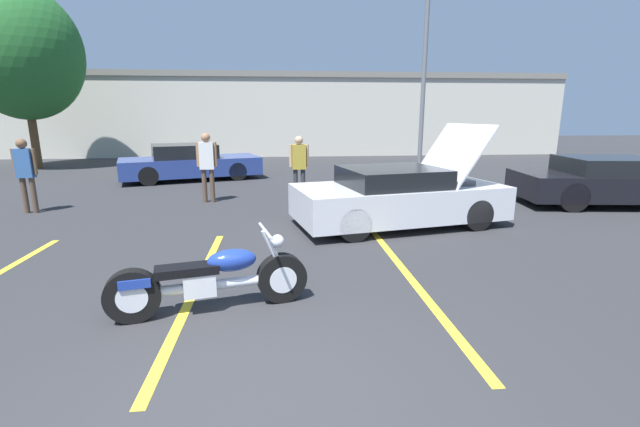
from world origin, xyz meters
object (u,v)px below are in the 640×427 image
at_px(light_pole, 427,52).
at_px(parked_car_right_row, 612,182).
at_px(spectator_midground, 25,169).
at_px(tree_background, 22,53).
at_px(spectator_by_show_car, 299,162).
at_px(motorcycle, 211,280).
at_px(show_car_hood_open, 399,197).
at_px(spectator_near_motorcycle, 207,161).
at_px(parked_car_left_row, 190,163).

bearing_deg(light_pole, parked_car_right_row, -71.51).
bearing_deg(parked_car_right_row, spectator_midground, -174.62).
height_order(tree_background, spectator_by_show_car, tree_background).
bearing_deg(light_pole, motorcycle, -118.07).
height_order(light_pole, show_car_hood_open, light_pole).
bearing_deg(parked_car_right_row, show_car_hood_open, -158.86).
bearing_deg(spectator_near_motorcycle, show_car_hood_open, -32.80).
xyz_separation_m(motorcycle, show_car_hood_open, (3.27, 3.69, 0.22)).
xyz_separation_m(show_car_hood_open, parked_car_right_row, (5.92, 1.49, -0.01)).
distance_m(parked_car_left_row, spectator_near_motorcycle, 4.30).
height_order(show_car_hood_open, spectator_midground, show_car_hood_open).
bearing_deg(parked_car_left_row, show_car_hood_open, -68.66).
height_order(tree_background, show_car_hood_open, tree_background).
bearing_deg(tree_background, parked_car_left_row, -28.61).
distance_m(show_car_hood_open, spectator_near_motorcycle, 5.13).
xyz_separation_m(light_pole, spectator_by_show_car, (-5.36, -5.99, -3.63)).
bearing_deg(tree_background, spectator_near_motorcycle, -43.62).
distance_m(parked_car_right_row, spectator_midground, 14.16).
distance_m(tree_background, parked_car_right_row, 21.06).
relative_size(tree_background, spectator_midground, 4.21).
height_order(light_pole, tree_background, light_pole).
height_order(light_pole, parked_car_right_row, light_pole).
distance_m(motorcycle, spectator_by_show_car, 6.76).
xyz_separation_m(show_car_hood_open, spectator_near_motorcycle, (-4.30, 2.77, 0.47)).
distance_m(light_pole, spectator_near_motorcycle, 10.49).
relative_size(show_car_hood_open, parked_car_right_row, 0.93).
relative_size(light_pole, show_car_hood_open, 1.89).
bearing_deg(tree_background, show_car_hood_open, -40.29).
relative_size(light_pole, spectator_by_show_car, 5.03).
relative_size(tree_background, spectator_by_show_car, 4.27).
distance_m(light_pole, spectator_by_show_car, 8.82).
xyz_separation_m(tree_background, parked_car_left_row, (7.04, -3.84, -4.02)).
distance_m(show_car_hood_open, spectator_midground, 8.46).
height_order(motorcycle, parked_car_right_row, parked_car_right_row).
xyz_separation_m(parked_car_left_row, spectator_midground, (-2.67, -4.96, 0.44)).
distance_m(light_pole, motorcycle, 14.88).
bearing_deg(spectator_by_show_car, show_car_hood_open, -56.49).
bearing_deg(motorcycle, spectator_midground, 118.73).
relative_size(show_car_hood_open, spectator_near_motorcycle, 2.52).
xyz_separation_m(light_pole, tree_background, (-16.04, 1.79, -0.03)).
bearing_deg(parked_car_left_row, light_pole, -4.93).
bearing_deg(parked_car_left_row, spectator_midground, -136.07).
xyz_separation_m(show_car_hood_open, parked_car_left_row, (-5.56, 6.84, -0.02)).
xyz_separation_m(light_pole, motorcycle, (-6.71, -12.58, -4.26)).
relative_size(motorcycle, parked_car_right_row, 0.47).
height_order(motorcycle, spectator_midground, spectator_midground).
xyz_separation_m(tree_background, spectator_midground, (4.37, -8.79, -3.58)).
height_order(parked_car_right_row, parked_car_left_row, parked_car_left_row).
xyz_separation_m(spectator_near_motorcycle, spectator_by_show_car, (2.37, 0.14, -0.07)).
distance_m(spectator_near_motorcycle, spectator_midground, 4.03).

